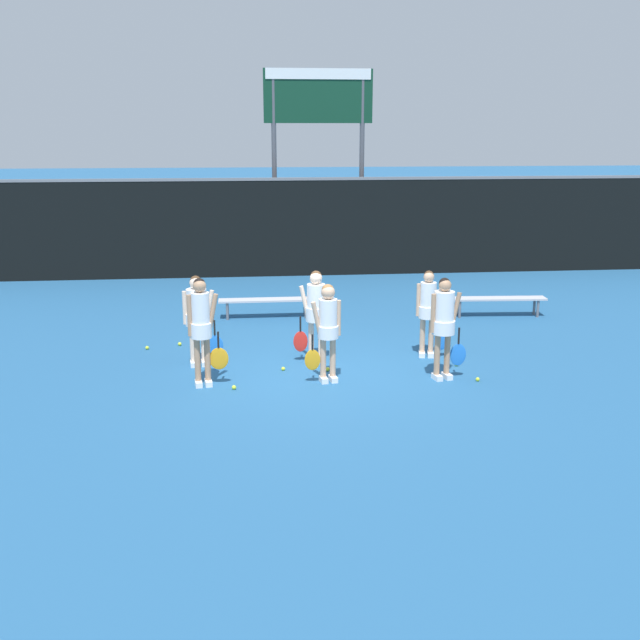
{
  "coord_description": "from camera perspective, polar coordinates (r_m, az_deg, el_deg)",
  "views": [
    {
      "loc": [
        -1.25,
        -12.43,
        4.15
      ],
      "look_at": [
        0.02,
        0.03,
        0.92
      ],
      "focal_mm": 42.0,
      "sensor_mm": 36.0,
      "label": 1
    }
  ],
  "objects": [
    {
      "name": "player_4",
      "position": [
        13.47,
        -0.33,
        0.91
      ],
      "size": [
        0.64,
        0.37,
        1.68
      ],
      "rotation": [
        0.0,
        0.0,
        -0.12
      ],
      "color": "beige",
      "rests_on": "ground_plane"
    },
    {
      "name": "tennis_ball_3",
      "position": [
        12.92,
        11.92,
        -4.44
      ],
      "size": [
        0.07,
        0.07,
        0.07
      ],
      "primitive_type": "sphere",
      "color": "#CCE033",
      "rests_on": "ground_plane"
    },
    {
      "name": "player_0",
      "position": [
        12.3,
        -9.02,
        -0.24
      ],
      "size": [
        0.64,
        0.34,
        1.81
      ],
      "rotation": [
        0.0,
        0.0,
        0.15
      ],
      "color": "tan",
      "rests_on": "ground_plane"
    },
    {
      "name": "tennis_ball_0",
      "position": [
        14.79,
        -13.04,
        -2.08
      ],
      "size": [
        0.07,
        0.07,
        0.07
      ],
      "primitive_type": "sphere",
      "color": "#CCE033",
      "rests_on": "ground_plane"
    },
    {
      "name": "tennis_ball_4",
      "position": [
        13.15,
        0.59,
        -3.77
      ],
      "size": [
        0.07,
        0.07,
        0.07
      ],
      "primitive_type": "sphere",
      "color": "#CCE033",
      "rests_on": "ground_plane"
    },
    {
      "name": "fence_windscreen",
      "position": [
        21.41,
        -2.44,
        7.09
      ],
      "size": [
        60.0,
        0.08,
        2.8
      ],
      "color": "black",
      "rests_on": "ground_plane"
    },
    {
      "name": "tennis_ball_2",
      "position": [
        14.92,
        -10.64,
        -1.8
      ],
      "size": [
        0.07,
        0.07,
        0.07
      ],
      "primitive_type": "sphere",
      "color": "#CCE033",
      "rests_on": "ground_plane"
    },
    {
      "name": "bench_courtside",
      "position": [
        17.34,
        13.4,
        1.5
      ],
      "size": [
        2.18,
        0.49,
        0.43
      ],
      "rotation": [
        0.0,
        0.0,
        -0.06
      ],
      "color": "#B2B2B7",
      "rests_on": "ground_plane"
    },
    {
      "name": "player_5",
      "position": [
        13.91,
        8.25,
        0.96
      ],
      "size": [
        0.6,
        0.34,
        1.62
      ],
      "rotation": [
        0.0,
        0.0,
        -0.19
      ],
      "color": "tan",
      "rests_on": "ground_plane"
    },
    {
      "name": "scoreboard",
      "position": [
        22.1,
        -0.14,
        15.19
      ],
      "size": [
        3.11,
        0.15,
        5.76
      ],
      "color": "#515156",
      "rests_on": "ground_plane"
    },
    {
      "name": "player_1",
      "position": [
        12.37,
        0.59,
        -0.33
      ],
      "size": [
        0.62,
        0.35,
        1.67
      ],
      "rotation": [
        0.0,
        0.0,
        0.15
      ],
      "color": "tan",
      "rests_on": "ground_plane"
    },
    {
      "name": "player_3",
      "position": [
        13.4,
        -9.33,
        0.55
      ],
      "size": [
        0.69,
        0.41,
        1.64
      ],
      "rotation": [
        0.0,
        0.0,
        0.12
      ],
      "color": "beige",
      "rests_on": "ground_plane"
    },
    {
      "name": "ground_plane",
      "position": [
        13.16,
        -0.08,
        -3.91
      ],
      "size": [
        140.0,
        140.0,
        0.0
      ],
      "primitive_type": "plane",
      "color": "#235684"
    },
    {
      "name": "tennis_ball_5",
      "position": [
        13.2,
        -2.82,
        -3.73
      ],
      "size": [
        0.07,
        0.07,
        0.07
      ],
      "primitive_type": "sphere",
      "color": "#CCE033",
      "rests_on": "ground_plane"
    },
    {
      "name": "player_2",
      "position": [
        12.66,
        9.43,
        0.03
      ],
      "size": [
        0.66,
        0.39,
        1.75
      ],
      "rotation": [
        0.0,
        0.0,
        0.21
      ],
      "color": "tan",
      "rests_on": "ground_plane"
    },
    {
      "name": "tennis_ball_6",
      "position": [
        13.64,
        10.36,
        -3.33
      ],
      "size": [
        0.07,
        0.07,
        0.07
      ],
      "primitive_type": "sphere",
      "color": "#CCE033",
      "rests_on": "ground_plane"
    },
    {
      "name": "tennis_ball_1",
      "position": [
        12.33,
        -6.57,
        -5.12
      ],
      "size": [
        0.07,
        0.07,
        0.07
      ],
      "primitive_type": "sphere",
      "color": "#CCE033",
      "rests_on": "ground_plane"
    },
    {
      "name": "bench_far",
      "position": [
        16.8,
        -4.11,
        1.43
      ],
      "size": [
        2.13,
        0.37,
        0.43
      ],
      "rotation": [
        0.0,
        0.0,
        0.0
      ],
      "color": "#B2B2B7",
      "rests_on": "ground_plane"
    }
  ]
}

